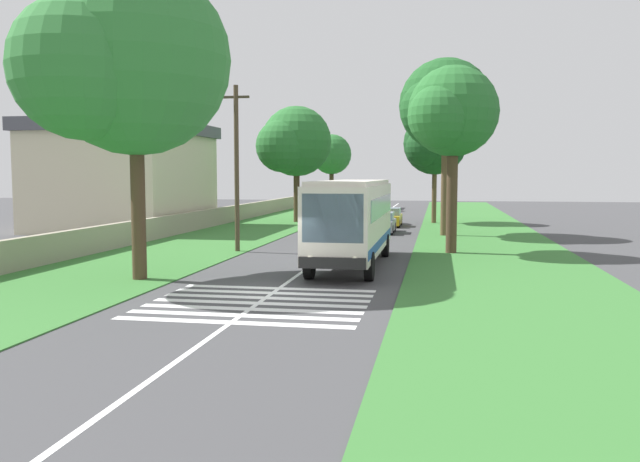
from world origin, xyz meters
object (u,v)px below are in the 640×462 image
object	(u,v)px
trailing_minibus_0	(377,195)
roadside_tree_left_2	(128,66)
trailing_car_3	(365,207)
roadside_tree_left_0	(294,143)
roadside_building	(125,176)
trailing_car_1	(390,218)
roadside_tree_right_2	(451,115)
roadside_tree_left_1	(331,156)
roadside_tree_right_1	(433,145)
trailing_car_0	(381,223)
roadside_tree_right_0	(443,108)
coach_bus	(353,217)
trailing_car_2	(360,211)
utility_pole	(237,166)

from	to	relation	value
trailing_minibus_0	roadside_tree_left_2	size ratio (longest dim) A/B	0.51
trailing_car_3	trailing_minibus_0	bearing A→B (deg)	-2.14
roadside_tree_left_0	roadside_building	distance (m)	13.97
roadside_tree_left_2	trailing_car_1	bearing A→B (deg)	-15.37
roadside_tree_left_0	roadside_tree_right_2	bearing A→B (deg)	-147.85
roadside_tree_left_2	roadside_tree_left_1	bearing A→B (deg)	0.62
roadside_tree_left_2	roadside_tree_right_1	size ratio (longest dim) A/B	1.29
trailing_car_0	roadside_tree_left_0	distance (m)	13.15
roadside_tree_left_1	roadside_tree_right_0	distance (m)	31.35
coach_bus	roadside_building	size ratio (longest dim) A/B	0.87
roadside_tree_right_0	roadside_tree_left_0	bearing A→B (deg)	50.66
trailing_car_2	roadside_tree_right_0	xyz separation A→B (m)	(-15.53, -7.19, 7.57)
trailing_car_1	roadside_tree_right_2	size ratio (longest dim) A/B	0.46
roadside_tree_right_0	utility_pole	distance (m)	15.67
roadside_tree_left_0	roadside_tree_left_2	world-z (taller)	roadside_tree_left_2
coach_bus	roadside_tree_right_0	bearing A→B (deg)	-14.31
trailing_car_2	roadside_building	size ratio (longest dim) A/B	0.34
trailing_car_3	roadside_tree_left_2	bearing A→B (deg)	175.03
trailing_car_0	roadside_tree_right_1	xyz separation A→B (m)	(9.62, -3.35, 5.73)
roadside_building	roadside_tree_right_2	bearing A→B (deg)	-115.90
trailing_car_1	roadside_building	bearing A→B (deg)	107.18
roadside_tree_right_1	roadside_tree_right_2	distance (m)	20.85
roadside_tree_left_1	roadside_tree_left_0	bearing A→B (deg)	180.00
roadside_tree_right_0	roadside_building	xyz separation A→B (m)	(1.43, 22.87, -4.32)
trailing_car_3	utility_pole	bearing A→B (deg)	175.55
trailing_minibus_0	roadside_tree_right_2	xyz separation A→B (m)	(-43.41, -7.64, 5.42)
trailing_minibus_0	roadside_tree_right_2	bearing A→B (deg)	-170.02
trailing_car_3	roadside_tree_left_2	distance (m)	45.39
trailing_car_3	roadside_tree_right_1	size ratio (longest dim) A/B	0.48
trailing_car_0	roadside_tree_left_2	size ratio (longest dim) A/B	0.37
trailing_car_1	roadside_tree_left_0	xyz separation A→B (m)	(2.64, 8.18, 5.90)
roadside_building	trailing_car_2	bearing A→B (deg)	-48.04
roadside_tree_left_1	roadside_tree_right_0	bearing A→B (deg)	-157.24
roadside_tree_left_0	trailing_car_2	bearing A→B (deg)	-41.24
roadside_tree_right_0	roadside_tree_left_1	bearing A→B (deg)	22.76
roadside_tree_left_0	utility_pole	distance (m)	21.15
trailing_car_0	trailing_minibus_0	xyz separation A→B (m)	(32.22, 3.29, 0.88)
roadside_tree_right_2	roadside_building	distance (m)	25.95
trailing_car_0	roadside_tree_left_1	distance (m)	29.15
trailing_car_1	roadside_tree_left_1	world-z (taller)	roadside_tree_left_1
trailing_car_1	utility_pole	bearing A→B (deg)	160.49
trailing_car_1	roadside_building	xyz separation A→B (m)	(-5.86, 18.94, 3.25)
roadside_tree_right_2	roadside_building	bearing A→B (deg)	64.10
coach_bus	roadside_tree_left_2	distance (m)	11.01
roadside_tree_left_0	roadside_tree_left_1	xyz separation A→B (m)	(18.92, -0.00, -0.46)
trailing_car_0	trailing_car_1	bearing A→B (deg)	-1.10
trailing_car_3	roadside_tree_right_0	distance (m)	26.41
roadside_tree_right_1	trailing_car_3	bearing A→B (deg)	28.07
roadside_tree_left_0	roadside_building	bearing A→B (deg)	128.27
trailing_car_3	roadside_tree_left_0	xyz separation A→B (m)	(-14.19, 4.42, 5.90)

